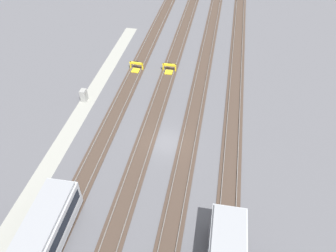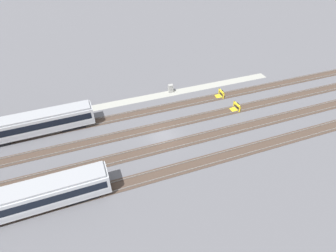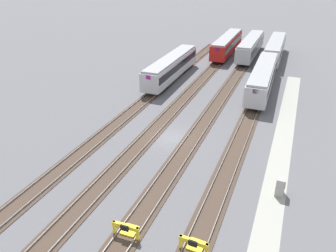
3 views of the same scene
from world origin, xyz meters
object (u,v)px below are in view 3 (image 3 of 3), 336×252
object	(u,v)px
subway_car_front_row_right_inner	(263,77)
bumper_stop_near_inner_track	(128,229)
bumper_stop_nearest_track	(195,244)
subway_car_front_row_left_inner	(227,44)
subway_car_front_row_rightmost	(275,49)
electrical_cabinet	(280,186)
subway_car_front_row_leftmost	(171,67)
subway_car_front_row_centre	(251,46)

from	to	relation	value
subway_car_front_row_right_inner	bumper_stop_near_inner_track	size ratio (longest dim) A/B	9.00
subway_car_front_row_right_inner	bumper_stop_nearest_track	distance (m)	32.47
subway_car_front_row_left_inner	bumper_stop_nearest_track	distance (m)	52.35
subway_car_front_row_rightmost	electrical_cabinet	size ratio (longest dim) A/B	11.27
subway_car_front_row_left_inner	electrical_cabinet	distance (m)	45.53
electrical_cabinet	subway_car_front_row_leftmost	bearing A→B (deg)	38.21
subway_car_front_row_rightmost	subway_car_front_row_centre	bearing A→B (deg)	86.31
subway_car_front_row_left_inner	bumper_stop_nearest_track	xyz separation A→B (m)	(-51.45, -9.55, -1.53)
subway_car_front_row_leftmost	subway_car_front_row_rightmost	distance (m)	23.51
subway_car_front_row_rightmost	bumper_stop_nearest_track	bearing A→B (deg)	-179.92
subway_car_front_row_left_inner	electrical_cabinet	xyz separation A→B (m)	(-43.21, -14.27, -1.24)
subway_car_front_row_left_inner	subway_car_front_row_centre	distance (m)	4.76
subway_car_front_row_centre	bumper_stop_near_inner_track	world-z (taller)	subway_car_front_row_centre
subway_car_front_row_centre	electrical_cabinet	size ratio (longest dim) A/B	11.25
subway_car_front_row_rightmost	electrical_cabinet	bearing A→B (deg)	-173.63
subway_car_front_row_leftmost	bumper_stop_near_inner_track	bearing A→B (deg)	-163.82
subway_car_front_row_centre	subway_car_front_row_rightmost	xyz separation A→B (m)	(-0.30, -4.73, 0.00)
subway_car_front_row_rightmost	bumper_stop_near_inner_track	bearing A→B (deg)	174.76
subway_car_front_row_centre	subway_car_front_row_rightmost	world-z (taller)	same
subway_car_front_row_leftmost	subway_car_front_row_centre	xyz separation A→B (m)	(18.99, -9.54, 0.00)
subway_car_front_row_rightmost	bumper_stop_near_inner_track	size ratio (longest dim) A/B	8.99
subway_car_front_row_leftmost	bumper_stop_near_inner_track	distance (m)	34.26
subway_car_front_row_centre	electrical_cabinet	bearing A→B (deg)	-167.58
subway_car_front_row_leftmost	subway_car_front_row_centre	distance (m)	21.25
subway_car_front_row_right_inner	electrical_cabinet	bearing A→B (deg)	-168.98
subway_car_front_row_leftmost	bumper_stop_near_inner_track	world-z (taller)	subway_car_front_row_leftmost
subway_car_front_row_rightmost	bumper_stop_nearest_track	distance (m)	51.15
bumper_stop_near_inner_track	electrical_cabinet	bearing A→B (deg)	-47.65
subway_car_front_row_left_inner	electrical_cabinet	bearing A→B (deg)	-161.73
bumper_stop_near_inner_track	subway_car_front_row_left_inner	bearing A→B (deg)	5.24
subway_car_front_row_centre	electrical_cabinet	distance (m)	44.24
bumper_stop_near_inner_track	electrical_cabinet	world-z (taller)	electrical_cabinet
subway_car_front_row_left_inner	electrical_cabinet	size ratio (longest dim) A/B	11.27
subway_car_front_row_right_inner	bumper_stop_near_inner_track	xyz separation A→B (m)	(-32.87, 4.80, -1.53)
subway_car_front_row_left_inner	subway_car_front_row_centre	xyz separation A→B (m)	(-0.02, -4.76, 0.00)
bumper_stop_near_inner_track	electrical_cabinet	size ratio (longest dim) A/B	1.25
subway_car_front_row_right_inner	subway_car_front_row_rightmost	xyz separation A→B (m)	(18.69, 0.07, 0.00)
subway_car_front_row_right_inner	electrical_cabinet	size ratio (longest dim) A/B	11.29
subway_car_front_row_left_inner	bumper_stop_nearest_track	bearing A→B (deg)	-169.48
subway_car_front_row_leftmost	subway_car_front_row_left_inner	xyz separation A→B (m)	(19.02, -4.78, 0.00)
electrical_cabinet	subway_car_front_row_right_inner	bearing A→B (deg)	11.02
subway_car_front_row_left_inner	bumper_stop_near_inner_track	xyz separation A→B (m)	(-51.89, -4.76, -1.53)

